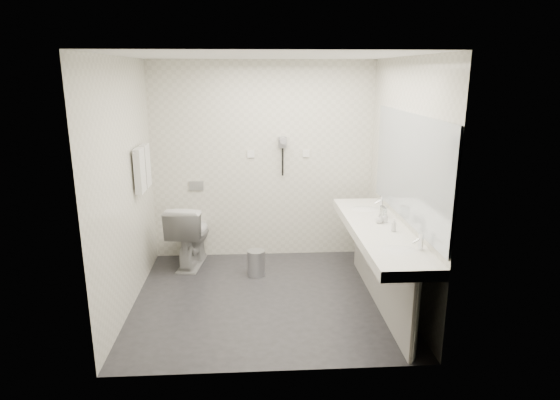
{
  "coord_description": "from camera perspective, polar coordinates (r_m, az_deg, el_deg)",
  "views": [
    {
      "loc": [
        -0.14,
        -4.68,
        2.35
      ],
      "look_at": [
        0.15,
        0.15,
        1.05
      ],
      "focal_mm": 30.65,
      "sensor_mm": 36.0,
      "label": 1
    }
  ],
  "objects": [
    {
      "name": "bin_lid",
      "position": [
        5.67,
        -2.87,
        -6.13
      ],
      "size": [
        0.21,
        0.21,
        0.02
      ],
      "primitive_type": "cylinder",
      "color": "#B2B5BA",
      "rests_on": "pedal_bin"
    },
    {
      "name": "dryer_barrel",
      "position": [
        5.96,
        0.35,
        7.12
      ],
      "size": [
        0.08,
        0.14,
        0.08
      ],
      "primitive_type": "cylinder",
      "rotation": [
        1.57,
        0.0,
        0.0
      ],
      "color": "gray",
      "rests_on": "dryer_cradle"
    },
    {
      "name": "glass_right",
      "position": [
        5.28,
        12.12,
        -1.25
      ],
      "size": [
        0.07,
        0.07,
        0.1
      ],
      "primitive_type": "cylinder",
      "rotation": [
        0.0,
        0.0,
        -0.39
      ],
      "color": "silver",
      "rests_on": "vanity_counter"
    },
    {
      "name": "wall_back",
      "position": [
        6.09,
        -2.07,
        4.61
      ],
      "size": [
        2.8,
        0.0,
        2.8
      ],
      "primitive_type": "plane",
      "rotation": [
        1.57,
        0.0,
        0.0
      ],
      "color": "silver",
      "rests_on": "floor"
    },
    {
      "name": "vanity_panel",
      "position": [
        5.07,
        11.72,
        -8.24
      ],
      "size": [
        0.03,
        2.15,
        0.75
      ],
      "primitive_type": "cube",
      "color": "#9A9691",
      "rests_on": "floor"
    },
    {
      "name": "towel_rail",
      "position": [
        5.43,
        -16.35,
        5.95
      ],
      "size": [
        0.02,
        0.62,
        0.02
      ],
      "primitive_type": "cylinder",
      "rotation": [
        1.57,
        0.0,
        0.0
      ],
      "color": "silver",
      "rests_on": "wall_left"
    },
    {
      "name": "soap_bottle_b",
      "position": [
        5.0,
        11.74,
        -2.22
      ],
      "size": [
        0.09,
        0.09,
        0.09
      ],
      "primitive_type": "imported",
      "rotation": [
        0.0,
        0.0,
        -0.19
      ],
      "color": "white",
      "rests_on": "vanity_counter"
    },
    {
      "name": "wall_right",
      "position": [
        5.05,
        14.41,
        1.97
      ],
      "size": [
        0.0,
        2.6,
        2.6
      ],
      "primitive_type": "plane",
      "rotation": [
        1.57,
        0.0,
        -1.57
      ],
      "color": "silver",
      "rests_on": "floor"
    },
    {
      "name": "soap_bottle_c",
      "position": [
        4.77,
        13.42,
        -2.91
      ],
      "size": [
        0.06,
        0.06,
        0.13
      ],
      "primitive_type": "imported",
      "rotation": [
        0.0,
        0.0,
        0.18
      ],
      "color": "white",
      "rests_on": "vanity_counter"
    },
    {
      "name": "floor",
      "position": [
        5.25,
        -1.57,
        -11.61
      ],
      "size": [
        2.8,
        2.8,
        0.0
      ],
      "primitive_type": "plane",
      "color": "#242428",
      "rests_on": "ground"
    },
    {
      "name": "wall_front",
      "position": [
        3.56,
        -1.01,
        -2.99
      ],
      "size": [
        2.8,
        0.0,
        2.8
      ],
      "primitive_type": "plane",
      "rotation": [
        -1.57,
        0.0,
        0.0
      ],
      "color": "silver",
      "rests_on": "floor"
    },
    {
      "name": "ceiling",
      "position": [
        4.69,
        -1.8,
        16.84
      ],
      "size": [
        2.8,
        2.8,
        0.0
      ],
      "primitive_type": "plane",
      "rotation": [
        3.14,
        0.0,
        0.0
      ],
      "color": "white",
      "rests_on": "wall_back"
    },
    {
      "name": "faucet_near",
      "position": [
        4.35,
        16.47,
        -4.78
      ],
      "size": [
        0.04,
        0.04,
        0.15
      ],
      "primitive_type": "cylinder",
      "color": "silver",
      "rests_on": "vanity_counter"
    },
    {
      "name": "mirror",
      "position": [
        4.82,
        15.1,
        3.74
      ],
      "size": [
        0.02,
        2.2,
        1.05
      ],
      "primitive_type": "cube",
      "color": "#B2BCC6",
      "rests_on": "wall_right"
    },
    {
      "name": "basin_far",
      "position": [
        5.5,
        10.0,
        -1.19
      ],
      "size": [
        0.4,
        0.31,
        0.05
      ],
      "primitive_type": "ellipsoid",
      "color": "white",
      "rests_on": "vanity_counter"
    },
    {
      "name": "towel_near",
      "position": [
        5.33,
        -16.4,
        3.38
      ],
      "size": [
        0.07,
        0.24,
        0.48
      ],
      "primitive_type": "cube",
      "color": "silver",
      "rests_on": "towel_rail"
    },
    {
      "name": "vanity_post_far",
      "position": [
        6.02,
        9.47,
        -4.35
      ],
      "size": [
        0.06,
        0.06,
        0.75
      ],
      "primitive_type": "cylinder",
      "color": "silver",
      "rests_on": "floor"
    },
    {
      "name": "dryer_cradle",
      "position": [
        6.03,
        0.31,
        6.92
      ],
      "size": [
        0.1,
        0.04,
        0.14
      ],
      "primitive_type": "cube",
      "color": "gray",
      "rests_on": "wall_back"
    },
    {
      "name": "towel_far",
      "position": [
        5.6,
        -15.78,
        3.96
      ],
      "size": [
        0.07,
        0.24,
        0.48
      ],
      "primitive_type": "cube",
      "color": "silver",
      "rests_on": "towel_rail"
    },
    {
      "name": "glass_left",
      "position": [
        5.18,
        12.32,
        -1.51
      ],
      "size": [
        0.07,
        0.07,
        0.11
      ],
      "primitive_type": "cylinder",
      "rotation": [
        0.0,
        0.0,
        0.24
      ],
      "color": "silver",
      "rests_on": "vanity_counter"
    },
    {
      "name": "pedal_bin",
      "position": [
        5.73,
        -2.85,
        -7.58
      ],
      "size": [
        0.24,
        0.24,
        0.3
      ],
      "primitive_type": "cylinder",
      "rotation": [
        0.0,
        0.0,
        -0.17
      ],
      "color": "#B2B5BA",
      "rests_on": "floor"
    },
    {
      "name": "switch_plate_b",
      "position": [
        6.1,
        3.13,
        5.57
      ],
      "size": [
        0.09,
        0.02,
        0.09
      ],
      "primitive_type": "cube",
      "color": "white",
      "rests_on": "wall_back"
    },
    {
      "name": "toilet",
      "position": [
        6.06,
        -10.69,
        -4.05
      ],
      "size": [
        0.55,
        0.84,
        0.8
      ],
      "primitive_type": "imported",
      "rotation": [
        0.0,
        0.0,
        3.0
      ],
      "color": "white",
      "rests_on": "floor"
    },
    {
      "name": "wall_left",
      "position": [
        4.98,
        -18.02,
        1.5
      ],
      "size": [
        0.0,
        2.6,
        2.6
      ],
      "primitive_type": "plane",
      "rotation": [
        1.57,
        0.0,
        1.57
      ],
      "color": "silver",
      "rests_on": "floor"
    },
    {
      "name": "switch_plate_a",
      "position": [
        6.06,
        -3.5,
        5.5
      ],
      "size": [
        0.09,
        0.02,
        0.09
      ],
      "primitive_type": "cube",
      "color": "white",
      "rests_on": "wall_back"
    },
    {
      "name": "soap_bottle_a",
      "position": [
        5.03,
        12.39,
        -2.09
      ],
      "size": [
        0.07,
        0.07,
        0.1
      ],
      "primitive_type": "imported",
      "rotation": [
        0.0,
        0.0,
        0.62
      ],
      "color": "white",
      "rests_on": "vanity_counter"
    },
    {
      "name": "dryer_cord",
      "position": [
        6.05,
        0.32,
        4.56
      ],
      "size": [
        0.02,
        0.02,
        0.35
      ],
      "primitive_type": "cylinder",
      "color": "black",
      "rests_on": "dryer_cradle"
    },
    {
      "name": "flush_plate",
      "position": [
        6.17,
        -9.95,
        1.69
      ],
      "size": [
        0.18,
        0.02,
        0.12
      ],
      "primitive_type": "cube",
      "color": "#B2B5BA",
      "rests_on": "wall_back"
    },
    {
      "name": "vanity_post_near",
      "position": [
        4.19,
        15.87,
        -13.77
      ],
      "size": [
        0.06,
        0.06,
        0.75
      ],
      "primitive_type": "cylinder",
      "color": "silver",
      "rests_on": "floor"
    },
    {
      "name": "vanity_counter",
      "position": [
        4.91,
        11.7,
        -3.7
      ],
      "size": [
        0.55,
        2.2,
        0.1
      ],
      "primitive_type": "cube",
      "color": "white",
      "rests_on": "floor"
    },
    {
      "name": "faucet_far",
      "position": [
        5.53,
        12.01,
        -0.25
      ],
      "size": [
        0.04,
        0.04,
        0.15
      ],
      "primitive_type": "cylinder",
      "color": "silver",
      "rests_on": "vanity_counter"
    },
    {
      "name": "basin_near",
      "position": [
        4.32,
        13.93,
        -6.01
      ],
      "size": [
        0.4,
        0.31,
        0.05
      ],
      "primitive_type": "ellipsoid",
      "color": "white",
      "rests_on": "vanity_counter"
    }
  ]
}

